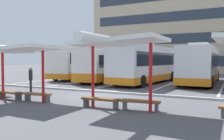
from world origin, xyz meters
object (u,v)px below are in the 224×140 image
bench_2 (37,95)px  bench_4 (140,103)px  coach_bus_0 (83,63)px  waiting_shelter_2 (117,43)px  waiting_shelter_1 (17,50)px  waiting_passenger_0 (31,77)px  bench_1 (10,93)px  coach_bus_1 (112,65)px  bench_3 (101,100)px  coach_bus_3 (201,65)px  coach_bus_2 (147,64)px

bench_2 → bench_4: bearing=3.7°
coach_bus_0 → waiting_shelter_2: size_ratio=2.34×
waiting_shelter_1 → bench_2: 2.52m
coach_bus_0 → waiting_passenger_0: coach_bus_0 is taller
bench_1 → waiting_shelter_2: 6.88m
bench_2 → bench_4: same height
bench_1 → waiting_shelter_2: bearing=1.0°
coach_bus_1 → waiting_shelter_1: (1.52, -13.75, 1.04)m
coach_bus_0 → bench_1: bearing=-71.0°
bench_3 → bench_1: bearing=-177.4°
coach_bus_1 → waiting_passenger_0: 10.90m
coach_bus_3 → bench_4: 14.07m
bench_4 → waiting_passenger_0: waiting_passenger_0 is taller
bench_2 → bench_3: (3.70, 0.09, 0.01)m
coach_bus_3 → bench_1: size_ratio=6.30×
coach_bus_0 → waiting_shelter_2: 18.31m
coach_bus_1 → bench_3: 14.64m
coach_bus_0 → coach_bus_3: 13.02m
coach_bus_1 → waiting_shelter_2: coach_bus_1 is taller
bench_4 → bench_1: bearing=-175.9°
coach_bus_1 → waiting_shelter_1: bearing=-83.7°
waiting_shelter_1 → bench_4: (6.40, 0.78, -2.31)m
coach_bus_3 → waiting_passenger_0: (-9.19, -11.89, -0.69)m
waiting_shelter_2 → bench_3: (-0.90, 0.13, -2.52)m
coach_bus_0 → coach_bus_1: coach_bus_0 is taller
bench_1 → waiting_shelter_2: size_ratio=0.39×
waiting_shelter_1 → bench_2: bearing=25.2°
bench_3 → waiting_passenger_0: (-6.64, 2.36, 0.67)m
coach_bus_3 → bench_3: 14.54m
waiting_shelter_1 → bench_2: size_ratio=2.86×
waiting_shelter_2 → waiting_passenger_0: size_ratio=2.66×
coach_bus_0 → waiting_passenger_0: size_ratio=6.21×
coach_bus_1 → coach_bus_3: bearing=6.7°
bench_1 → waiting_shelter_1: bearing=-16.2°
coach_bus_2 → waiting_shelter_1: (-2.66, -12.54, 0.87)m
bench_1 → waiting_passenger_0: size_ratio=1.04×
bench_4 → waiting_passenger_0: (-8.44, 2.09, 0.67)m
coach_bus_1 → bench_4: (7.92, -12.97, -1.27)m
bench_3 → waiting_passenger_0: size_ratio=1.05×
coach_bus_0 → bench_1: size_ratio=5.95×
waiting_shelter_2 → bench_4: waiting_shelter_2 is taller
waiting_shelter_1 → waiting_shelter_2: size_ratio=0.99×
bench_1 → bench_2: bearing=5.2°
coach_bus_0 → waiting_shelter_2: coach_bus_0 is taller
bench_1 → waiting_passenger_0: waiting_passenger_0 is taller
coach_bus_2 → waiting_shelter_1: bearing=-102.0°
coach_bus_0 → bench_1: 15.32m
waiting_shelter_2 → bench_3: bearing=171.5°
bench_3 → waiting_passenger_0: waiting_passenger_0 is taller
coach_bus_2 → coach_bus_3: 5.01m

